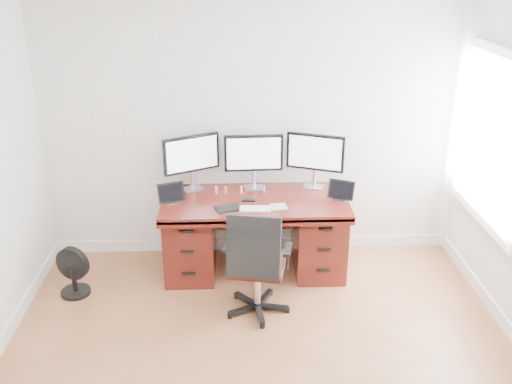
{
  "coord_description": "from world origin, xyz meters",
  "views": [
    {
      "loc": [
        -0.17,
        -2.97,
        2.84
      ],
      "look_at": [
        0.0,
        1.5,
        0.95
      ],
      "focal_mm": 40.0,
      "sensor_mm": 36.0,
      "label": 1
    }
  ],
  "objects_px": {
    "monitor_center": "(254,155)",
    "floor_fan": "(73,272)",
    "keyboard": "(255,209)",
    "office_chair": "(257,281)",
    "desk": "(255,232)"
  },
  "relations": [
    {
      "from": "desk",
      "to": "keyboard",
      "type": "bearing_deg",
      "value": -90.58
    },
    {
      "from": "office_chair",
      "to": "floor_fan",
      "type": "relative_size",
      "value": 2.15
    },
    {
      "from": "office_chair",
      "to": "keyboard",
      "type": "distance_m",
      "value": 0.65
    },
    {
      "from": "monitor_center",
      "to": "floor_fan",
      "type": "bearing_deg",
      "value": -161.69
    },
    {
      "from": "office_chair",
      "to": "monitor_center",
      "type": "height_order",
      "value": "monitor_center"
    },
    {
      "from": "floor_fan",
      "to": "desk",
      "type": "bearing_deg",
      "value": 34.08
    },
    {
      "from": "desk",
      "to": "monitor_center",
      "type": "relative_size",
      "value": 3.09
    },
    {
      "from": "desk",
      "to": "monitor_center",
      "type": "distance_m",
      "value": 0.72
    },
    {
      "from": "desk",
      "to": "monitor_center",
      "type": "bearing_deg",
      "value": 89.99
    },
    {
      "from": "keyboard",
      "to": "floor_fan",
      "type": "bearing_deg",
      "value": -173.27
    },
    {
      "from": "office_chair",
      "to": "keyboard",
      "type": "relative_size",
      "value": 3.51
    },
    {
      "from": "monitor_center",
      "to": "keyboard",
      "type": "relative_size",
      "value": 1.99
    },
    {
      "from": "monitor_center",
      "to": "keyboard",
      "type": "distance_m",
      "value": 0.59
    },
    {
      "from": "desk",
      "to": "office_chair",
      "type": "xyz_separation_m",
      "value": [
        -0.01,
        -0.73,
        -0.08
      ]
    },
    {
      "from": "office_chair",
      "to": "monitor_center",
      "type": "distance_m",
      "value": 1.24
    }
  ]
}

